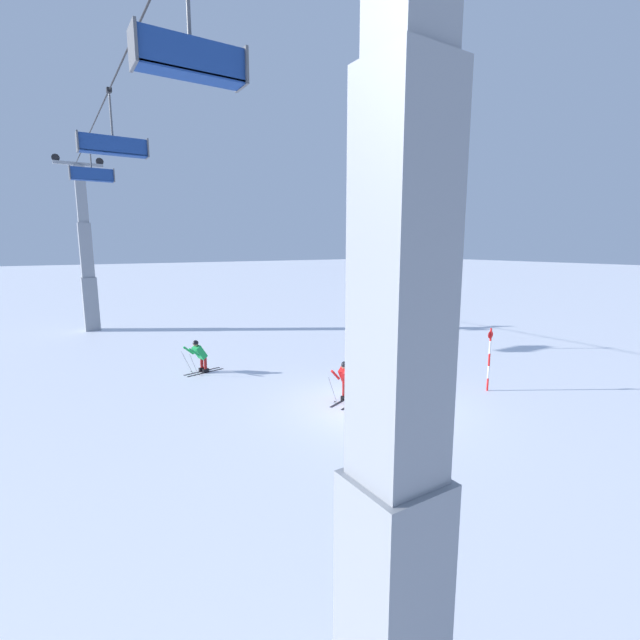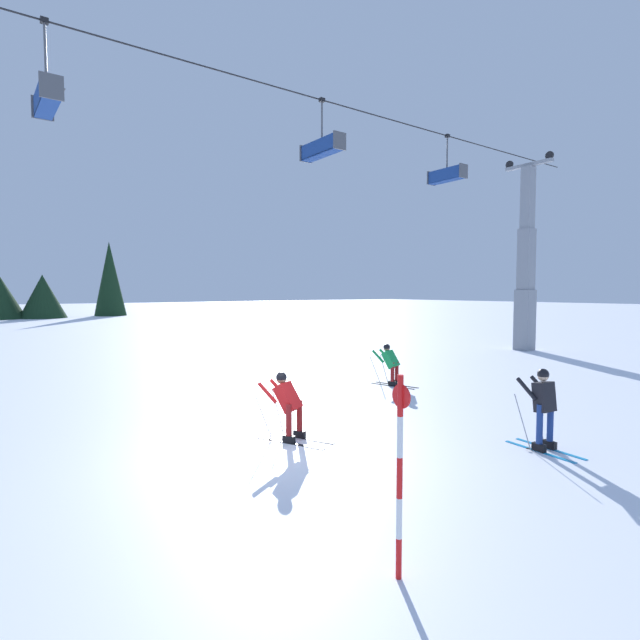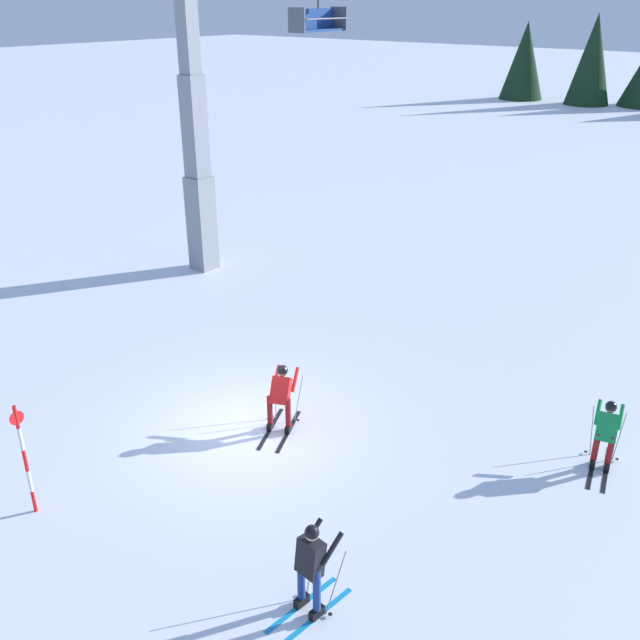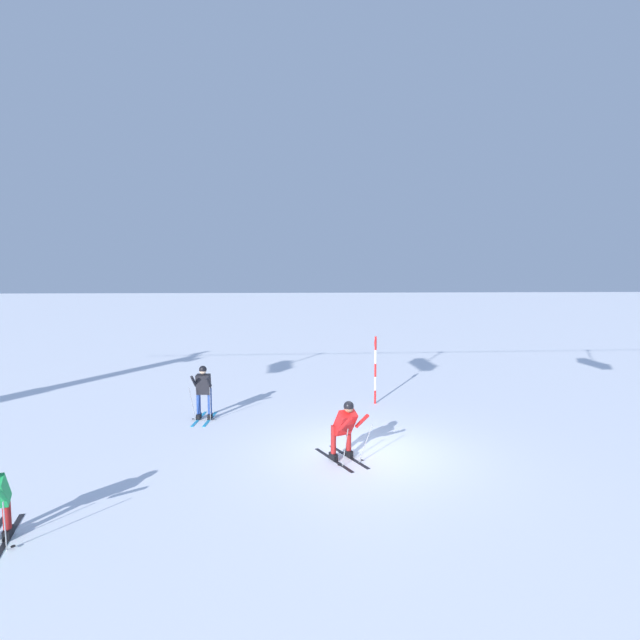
# 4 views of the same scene
# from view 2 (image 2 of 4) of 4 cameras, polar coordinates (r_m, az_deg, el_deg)

# --- Properties ---
(ground_plane) EXTENTS (260.00, 260.00, 0.00)m
(ground_plane) POSITION_cam_2_polar(r_m,az_deg,el_deg) (10.52, -5.28, -15.11)
(ground_plane) COLOR white
(skier_carving_main) EXTENTS (1.27, 1.83, 1.67)m
(skier_carving_main) POSITION_cam_2_polar(r_m,az_deg,el_deg) (11.05, -3.87, -9.42)
(skier_carving_main) COLOR black
(skier_carving_main) RESTS_ON ground_plane
(lift_tower_far) EXTENTS (0.86, 2.79, 10.74)m
(lift_tower_far) POSITION_cam_2_polar(r_m,az_deg,el_deg) (29.52, 23.05, 5.29)
(lift_tower_far) COLOR gray
(lift_tower_far) RESTS_ON ground_plane
(haul_cable) EXTENTS (34.76, 0.05, 0.05)m
(haul_cable) POSITION_cam_2_polar(r_m,az_deg,el_deg) (20.07, -0.41, 24.59)
(haul_cable) COLOR black
(chairlift_seat_nearest) EXTENTS (0.61, 1.90, 2.41)m
(chairlift_seat_nearest) POSITION_cam_2_polar(r_m,az_deg,el_deg) (16.21, -29.69, 21.88)
(chairlift_seat_nearest) COLOR black
(chairlift_seat_second) EXTENTS (0.61, 2.24, 2.16)m
(chairlift_seat_second) POSITION_cam_2_polar(r_m,az_deg,el_deg) (19.60, 0.05, 19.61)
(chairlift_seat_second) COLOR black
(chairlift_seat_middle) EXTENTS (0.61, 1.95, 2.18)m
(chairlift_seat_middle) POSITION_cam_2_polar(r_m,az_deg,el_deg) (24.46, 14.57, 16.23)
(chairlift_seat_middle) COLOR black
(trail_marker_pole) EXTENTS (0.07, 0.28, 2.39)m
(trail_marker_pole) POSITION_cam_2_polar(r_m,az_deg,el_deg) (5.91, 9.35, -17.05)
(trail_marker_pole) COLOR red
(trail_marker_pole) RESTS_ON ground_plane
(skier_distant_uphill) EXTENTS (0.92, 1.77, 1.59)m
(skier_distant_uphill) POSITION_cam_2_polar(r_m,az_deg,el_deg) (17.40, 8.27, -4.86)
(skier_distant_uphill) COLOR black
(skier_distant_uphill) RESTS_ON ground_plane
(skier_distant_downhill) EXTENTS (0.72, 1.65, 1.75)m
(skier_distant_downhill) POSITION_cam_2_polar(r_m,az_deg,el_deg) (11.32, 24.77, -8.81)
(skier_distant_downhill) COLOR #198CCC
(skier_distant_downhill) RESTS_ON ground_plane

